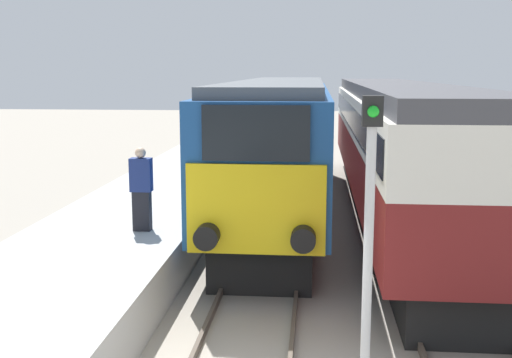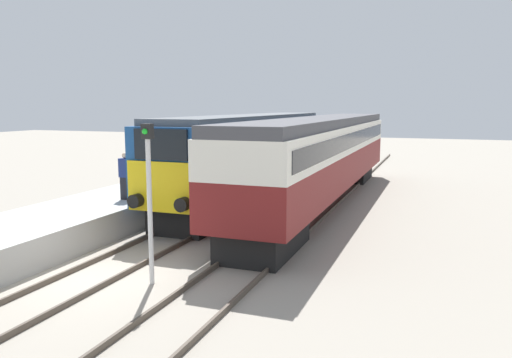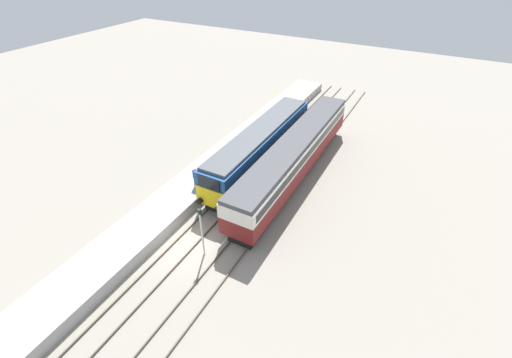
# 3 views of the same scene
# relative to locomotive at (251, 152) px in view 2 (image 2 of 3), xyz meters

# --- Properties ---
(ground_plane) EXTENTS (120.00, 120.00, 0.00)m
(ground_plane) POSITION_rel_locomotive_xyz_m (0.00, -11.49, -2.23)
(ground_plane) COLOR gray
(platform_left) EXTENTS (3.50, 50.00, 0.95)m
(platform_left) POSITION_rel_locomotive_xyz_m (-3.30, -3.49, -1.76)
(platform_left) COLOR #A8A8A3
(platform_left) RESTS_ON ground_plane
(rails_near_track) EXTENTS (1.51, 60.00, 0.14)m
(rails_near_track) POSITION_rel_locomotive_xyz_m (0.00, -6.49, -2.16)
(rails_near_track) COLOR #4C4238
(rails_near_track) RESTS_ON ground_plane
(rails_far_track) EXTENTS (1.50, 60.00, 0.14)m
(rails_far_track) POSITION_rel_locomotive_xyz_m (3.40, -6.49, -2.16)
(rails_far_track) COLOR #4C4238
(rails_far_track) RESTS_ON ground_plane
(locomotive) EXTENTS (2.70, 16.39, 3.95)m
(locomotive) POSITION_rel_locomotive_xyz_m (0.00, 0.00, 0.00)
(locomotive) COLOR black
(locomotive) RESTS_ON ground_plane
(passenger_carriage) EXTENTS (2.75, 20.10, 3.87)m
(passenger_carriage) POSITION_rel_locomotive_xyz_m (3.40, 0.05, 0.13)
(passenger_carriage) COLOR black
(passenger_carriage) RESTS_ON ground_plane
(person_on_platform) EXTENTS (0.44, 0.26, 1.75)m
(person_on_platform) POSITION_rel_locomotive_xyz_m (-2.54, -6.28, -0.42)
(person_on_platform) COLOR black
(person_on_platform) RESTS_ON platform_left
(signal_post) EXTENTS (0.24, 0.28, 3.96)m
(signal_post) POSITION_rel_locomotive_xyz_m (1.70, -11.38, 0.12)
(signal_post) COLOR silver
(signal_post) RESTS_ON ground_plane
(luggage_crate) EXTENTS (0.70, 0.56, 0.60)m
(luggage_crate) POSITION_rel_locomotive_xyz_m (-2.56, -0.37, -0.99)
(luggage_crate) COLOR brown
(luggage_crate) RESTS_ON platform_left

